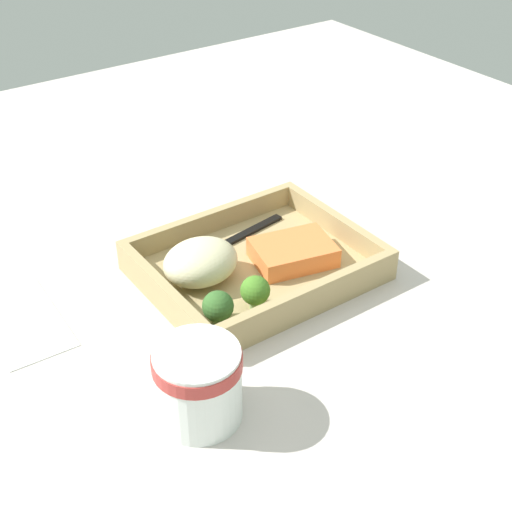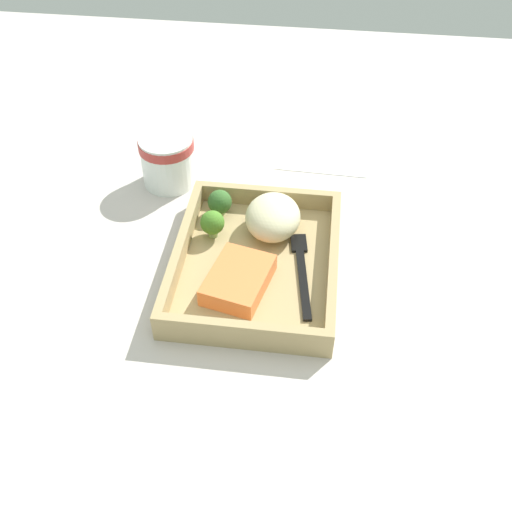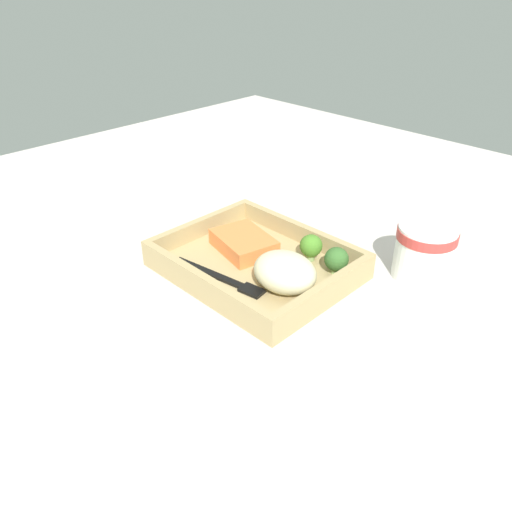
# 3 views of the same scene
# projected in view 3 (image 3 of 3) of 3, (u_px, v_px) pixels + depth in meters

# --- Properties ---
(ground_plane) EXTENTS (1.60, 1.60, 0.02)m
(ground_plane) POSITION_uv_depth(u_px,v_px,m) (256.00, 277.00, 0.76)
(ground_plane) COLOR beige
(takeout_tray) EXTENTS (0.27, 0.22, 0.01)m
(takeout_tray) POSITION_uv_depth(u_px,v_px,m) (256.00, 268.00, 0.75)
(takeout_tray) COLOR tan
(takeout_tray) RESTS_ON ground_plane
(tray_rim) EXTENTS (0.27, 0.22, 0.03)m
(tray_rim) POSITION_uv_depth(u_px,v_px,m) (256.00, 256.00, 0.74)
(tray_rim) COLOR tan
(tray_rim) RESTS_ON takeout_tray
(salmon_fillet) EXTENTS (0.11, 0.09, 0.03)m
(salmon_fillet) POSITION_uv_depth(u_px,v_px,m) (244.00, 243.00, 0.78)
(salmon_fillet) COLOR orange
(salmon_fillet) RESTS_ON takeout_tray
(mashed_potatoes) EXTENTS (0.09, 0.08, 0.05)m
(mashed_potatoes) POSITION_uv_depth(u_px,v_px,m) (285.00, 272.00, 0.69)
(mashed_potatoes) COLOR beige
(mashed_potatoes) RESTS_ON takeout_tray
(broccoli_floret_1) EXTENTS (0.03, 0.03, 0.04)m
(broccoli_floret_1) POSITION_uv_depth(u_px,v_px,m) (311.00, 246.00, 0.75)
(broccoli_floret_1) COLOR #7C995D
(broccoli_floret_1) RESTS_ON takeout_tray
(broccoli_floret_2) EXTENTS (0.04, 0.04, 0.04)m
(broccoli_floret_2) POSITION_uv_depth(u_px,v_px,m) (336.00, 260.00, 0.72)
(broccoli_floret_2) COLOR #8AAB65
(broccoli_floret_2) RESTS_ON takeout_tray
(fork) EXTENTS (0.16, 0.04, 0.00)m
(fork) POSITION_uv_depth(u_px,v_px,m) (223.00, 279.00, 0.71)
(fork) COLOR black
(fork) RESTS_ON takeout_tray
(paper_cup) EXTENTS (0.09, 0.09, 0.08)m
(paper_cup) POSITION_uv_depth(u_px,v_px,m) (424.00, 249.00, 0.72)
(paper_cup) COLOR white
(paper_cup) RESTS_ON ground_plane
(receipt_slip) EXTENTS (0.08, 0.15, 0.00)m
(receipt_slip) POSITION_uv_depth(u_px,v_px,m) (384.00, 393.00, 0.54)
(receipt_slip) COLOR white
(receipt_slip) RESTS_ON ground_plane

